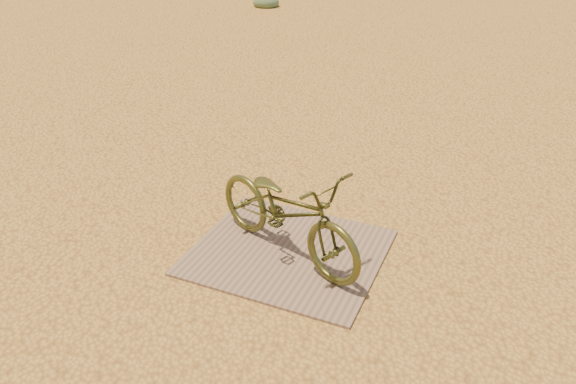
% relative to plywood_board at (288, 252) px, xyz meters
% --- Properties ---
extents(ground, '(120.00, 120.00, 0.00)m').
position_rel_plywood_board_xyz_m(ground, '(0.31, 0.36, -0.01)').
color(ground, gold).
rests_on(ground, ground).
extents(plywood_board, '(1.41, 1.24, 0.02)m').
position_rel_plywood_board_xyz_m(plywood_board, '(0.00, 0.00, 0.00)').
color(plywood_board, '#856A59').
rests_on(plywood_board, ground).
extents(bicycle, '(1.52, 1.01, 0.75)m').
position_rel_plywood_board_xyz_m(bicycle, '(0.01, -0.03, 0.39)').
color(bicycle, '#46491F').
rests_on(bicycle, plywood_board).
extents(kale_a, '(0.60, 0.60, 0.33)m').
position_rel_plywood_board_xyz_m(kale_a, '(-4.41, 8.78, -0.01)').
color(kale_a, '#5C7651').
rests_on(kale_a, ground).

